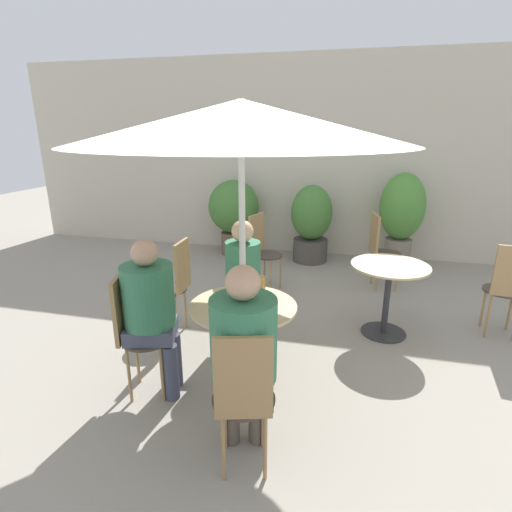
{
  "coord_description": "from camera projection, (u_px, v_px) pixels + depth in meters",
  "views": [
    {
      "loc": [
        0.53,
        -2.51,
        1.94
      ],
      "look_at": [
        -0.18,
        0.44,
        0.97
      ],
      "focal_mm": 28.0,
      "sensor_mm": 36.0,
      "label": 1
    }
  ],
  "objects": [
    {
      "name": "beer_glass_0",
      "position": [
        224.0,
        301.0,
        2.77
      ],
      "size": [
        0.06,
        0.06,
        0.16
      ],
      "color": "silver",
      "rests_on": "cafe_table_near"
    },
    {
      "name": "bistro_chair_4",
      "position": [
        380.0,
        245.0,
        4.93
      ],
      "size": [
        0.39,
        0.38,
        0.95
      ],
      "rotation": [
        0.0,
        0.0,
        1.8
      ],
      "color": "#42382D",
      "rests_on": "ground_plane"
    },
    {
      "name": "umbrella",
      "position": [
        241.0,
        123.0,
        2.51
      ],
      "size": [
        2.19,
        2.19,
        2.12
      ],
      "color": "silver",
      "rests_on": "ground_plane"
    },
    {
      "name": "beer_glass_3",
      "position": [
        231.0,
        288.0,
        3.0
      ],
      "size": [
        0.07,
        0.07,
        0.16
      ],
      "color": "beige",
      "rests_on": "cafe_table_near"
    },
    {
      "name": "potted_plant_0",
      "position": [
        234.0,
        211.0,
        6.27
      ],
      "size": [
        0.79,
        0.79,
        1.18
      ],
      "color": "brown",
      "rests_on": "ground_plane"
    },
    {
      "name": "bistro_chair_1",
      "position": [
        133.0,
        326.0,
        2.91
      ],
      "size": [
        0.4,
        0.38,
        0.95
      ],
      "rotation": [
        0.0,
        0.0,
        -4.44
      ],
      "color": "#42382D",
      "rests_on": "ground_plane"
    },
    {
      "name": "seated_person_0",
      "position": [
        243.0,
        273.0,
        3.52
      ],
      "size": [
        0.33,
        0.35,
        1.19
      ],
      "rotation": [
        0.0,
        0.0,
        0.27
      ],
      "color": "brown",
      "rests_on": "ground_plane"
    },
    {
      "name": "seated_person_2",
      "position": [
        243.0,
        351.0,
        2.26
      ],
      "size": [
        0.4,
        0.43,
        1.26
      ],
      "rotation": [
        0.0,
        0.0,
        3.41
      ],
      "color": "brown",
      "rests_on": "ground_plane"
    },
    {
      "name": "bistro_chair_6",
      "position": [
        176.0,
        280.0,
        3.8
      ],
      "size": [
        0.37,
        0.37,
        0.95
      ],
      "rotation": [
        0.0,
        0.0,
        4.74
      ],
      "color": "#42382D",
      "rests_on": "ground_plane"
    },
    {
      "name": "beer_glass_1",
      "position": [
        249.0,
        303.0,
        2.71
      ],
      "size": [
        0.06,
        0.06,
        0.17
      ],
      "color": "silver",
      "rests_on": "cafe_table_near"
    },
    {
      "name": "beer_glass_2",
      "position": [
        261.0,
        288.0,
        2.96
      ],
      "size": [
        0.06,
        0.06,
        0.18
      ],
      "color": "#B28433",
      "rests_on": "cafe_table_near"
    },
    {
      "name": "bistro_chair_3",
      "position": [
        262.0,
        246.0,
        4.9
      ],
      "size": [
        0.4,
        0.39,
        0.95
      ],
      "rotation": [
        0.0,
        0.0,
        1.22
      ],
      "color": "#42382D",
      "rests_on": "ground_plane"
    },
    {
      "name": "seated_person_1",
      "position": [
        152.0,
        306.0,
        2.87
      ],
      "size": [
        0.42,
        0.4,
        1.22
      ],
      "rotation": [
        0.0,
        0.0,
        1.84
      ],
      "color": "#42475B",
      "rests_on": "ground_plane"
    },
    {
      "name": "cafe_table_far",
      "position": [
        388.0,
        283.0,
        3.81
      ],
      "size": [
        0.73,
        0.73,
        0.72
      ],
      "color": "#2D2D33",
      "rests_on": "ground_plane"
    },
    {
      "name": "bistro_chair_5",
      "position": [
        508.0,
        284.0,
        3.7
      ],
      "size": [
        0.37,
        0.38,
        0.95
      ],
      "rotation": [
        0.0,
        0.0,
        3.05
      ],
      "color": "#42382D",
      "rests_on": "ground_plane"
    },
    {
      "name": "storefront_wall",
      "position": [
        319.0,
        158.0,
        6.12
      ],
      "size": [
        10.0,
        0.06,
        3.0
      ],
      "color": "beige",
      "rests_on": "ground_plane"
    },
    {
      "name": "bistro_chair_2",
      "position": [
        244.0,
        393.0,
        2.17
      ],
      "size": [
        0.38,
        0.4,
        0.95
      ],
      "rotation": [
        0.0,
        0.0,
        -2.87
      ],
      "color": "#42382D",
      "rests_on": "ground_plane"
    },
    {
      "name": "bistro_chair_0",
      "position": [
        243.0,
        283.0,
        3.71
      ],
      "size": [
        0.38,
        0.4,
        0.95
      ],
      "rotation": [
        0.0,
        0.0,
        0.27
      ],
      "color": "#42382D",
      "rests_on": "ground_plane"
    },
    {
      "name": "ground_plane",
      "position": [
        266.0,
        396.0,
        3.03
      ],
      "size": [
        20.0,
        20.0,
        0.0
      ],
      "primitive_type": "plane",
      "color": "gray"
    },
    {
      "name": "cafe_table_near",
      "position": [
        243.0,
        326.0,
        2.94
      ],
      "size": [
        0.79,
        0.79,
        0.72
      ],
      "color": "#2D2D33",
      "rests_on": "ground_plane"
    },
    {
      "name": "potted_plant_1",
      "position": [
        311.0,
        221.0,
        5.95
      ],
      "size": [
        0.61,
        0.61,
        1.16
      ],
      "color": "#47423D",
      "rests_on": "ground_plane"
    },
    {
      "name": "potted_plant_2",
      "position": [
        402.0,
        213.0,
        5.67
      ],
      "size": [
        0.62,
        0.62,
        1.36
      ],
      "color": "slate",
      "rests_on": "ground_plane"
    }
  ]
}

